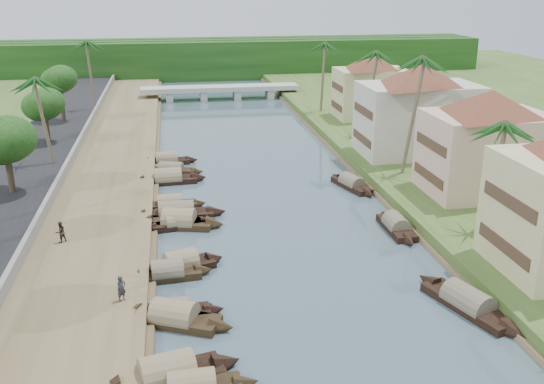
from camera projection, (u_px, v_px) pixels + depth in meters
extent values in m
plane|color=#3E525E|center=(310.00, 289.00, 42.01)|extent=(220.00, 220.00, 0.00)
cube|color=brown|center=(100.00, 199.00, 57.99)|extent=(10.00, 180.00, 0.80)
cube|color=#334D1E|center=(444.00, 179.00, 63.40)|extent=(16.00, 180.00, 1.20)
cube|color=black|center=(6.00, 202.00, 56.56)|extent=(8.00, 180.00, 1.40)
cube|color=slate|center=(53.00, 192.00, 57.02)|extent=(0.40, 180.00, 1.10)
cube|color=#10330E|center=(211.00, 61.00, 129.12)|extent=(120.00, 4.00, 8.00)
cube|color=#10330E|center=(209.00, 58.00, 133.78)|extent=(120.00, 4.00, 8.00)
cube|color=#10330E|center=(207.00, 56.00, 138.43)|extent=(120.00, 4.00, 8.00)
cube|color=#A2A197|center=(220.00, 88.00, 108.37)|extent=(28.00, 4.00, 0.80)
cube|color=#A2A197|center=(170.00, 96.00, 107.33)|extent=(1.20, 3.50, 1.80)
cube|color=#A2A197|center=(203.00, 95.00, 108.27)|extent=(1.20, 3.50, 1.80)
cube|color=#A2A197|center=(237.00, 94.00, 109.20)|extent=(1.20, 3.50, 1.80)
cube|color=#A2A197|center=(270.00, 93.00, 110.14)|extent=(1.20, 3.50, 1.80)
cube|color=#452F20|center=(503.00, 246.00, 41.12)|extent=(0.10, 6.40, 0.90)
cube|color=#452F20|center=(509.00, 201.00, 40.06)|extent=(0.10, 6.40, 0.90)
cube|color=#CDA791|center=(486.00, 154.00, 56.54)|extent=(11.00, 8.00, 7.50)
pyramid|color=brown|center=(492.00, 102.00, 54.94)|extent=(14.11, 14.11, 2.20)
cube|color=#452F20|center=(428.00, 176.00, 56.29)|extent=(0.10, 6.40, 0.90)
cube|color=#452F20|center=(431.00, 144.00, 55.30)|extent=(0.10, 6.40, 0.90)
cube|color=beige|center=(418.00, 119.00, 69.33)|extent=(13.00, 8.00, 8.00)
pyramid|color=brown|center=(421.00, 74.00, 67.65)|extent=(15.59, 15.59, 2.20)
cube|color=#452F20|center=(362.00, 139.00, 68.97)|extent=(0.10, 6.40, 0.90)
cube|color=#452F20|center=(363.00, 111.00, 67.91)|extent=(0.10, 6.40, 0.90)
cube|color=beige|center=(370.00, 93.00, 88.27)|extent=(10.00, 7.00, 7.00)
pyramid|color=brown|center=(372.00, 61.00, 86.75)|extent=(12.62, 12.62, 2.20)
cube|color=#452F20|center=(337.00, 106.00, 88.06)|extent=(0.10, 5.60, 0.90)
cube|color=#452F20|center=(337.00, 87.00, 87.13)|extent=(0.10, 5.60, 0.90)
cube|color=black|center=(168.00, 379.00, 32.17)|extent=(6.32, 3.46, 0.70)
cone|color=black|center=(227.00, 363.00, 33.36)|extent=(2.15, 2.27, 2.11)
cylinder|color=#867655|center=(167.00, 373.00, 32.04)|extent=(4.96, 3.22, 2.22)
cone|color=black|center=(247.00, 383.00, 31.70)|extent=(1.53, 1.50, 1.62)
cube|color=black|center=(171.00, 316.00, 38.17)|extent=(5.12, 1.90, 0.70)
cone|color=black|center=(215.00, 310.00, 38.73)|extent=(1.53, 1.53, 1.61)
cone|color=black|center=(125.00, 321.00, 37.55)|extent=(1.53, 1.53, 1.61)
cylinder|color=#6C6051|center=(170.00, 311.00, 38.05)|extent=(3.94, 1.89, 1.67)
cube|color=black|center=(175.00, 321.00, 37.68)|extent=(6.02, 4.23, 0.70)
cone|color=black|center=(223.00, 327.00, 36.82)|extent=(2.26, 2.30, 1.93)
cone|color=black|center=(129.00, 312.00, 38.48)|extent=(2.26, 2.30, 1.93)
cylinder|color=#867655|center=(174.00, 315.00, 37.55)|extent=(4.83, 3.71, 2.02)
cube|color=black|center=(181.00, 268.00, 44.66)|extent=(5.23, 3.33, 0.70)
cone|color=black|center=(215.00, 259.00, 45.83)|extent=(1.91, 2.07, 1.85)
cone|color=black|center=(145.00, 275.00, 43.43)|extent=(1.91, 2.07, 1.85)
cylinder|color=#867655|center=(181.00, 263.00, 44.53)|extent=(4.16, 3.04, 1.96)
cube|color=black|center=(168.00, 276.00, 43.40)|extent=(4.88, 2.08, 0.70)
cone|color=black|center=(204.00, 271.00, 43.99)|extent=(1.51, 1.64, 1.68)
cone|color=black|center=(130.00, 279.00, 42.77)|extent=(1.51, 1.64, 1.68)
cylinder|color=#6C6051|center=(167.00, 271.00, 43.28)|extent=(3.76, 2.06, 1.77)
cube|color=black|center=(179.00, 226.00, 52.24)|extent=(4.80, 2.22, 0.70)
cone|color=black|center=(208.00, 221.00, 53.02)|extent=(1.53, 1.52, 1.46)
cone|color=black|center=(149.00, 229.00, 51.41)|extent=(1.53, 1.52, 1.46)
cylinder|color=#867655|center=(178.00, 222.00, 52.12)|extent=(3.74, 2.09, 1.51)
cube|color=black|center=(179.00, 225.00, 52.55)|extent=(6.11, 3.52, 0.70)
cone|color=black|center=(216.00, 225.00, 52.26)|extent=(2.12, 2.29, 2.11)
cone|color=black|center=(143.00, 222.00, 52.79)|extent=(2.12, 2.29, 2.11)
cylinder|color=#867655|center=(179.00, 220.00, 52.42)|extent=(4.81, 3.26, 2.23)
cube|color=black|center=(177.00, 216.00, 54.53)|extent=(6.60, 2.01, 0.70)
cone|color=black|center=(217.00, 213.00, 55.05)|extent=(1.89, 1.78, 1.98)
cone|color=black|center=(135.00, 217.00, 53.96)|extent=(1.89, 1.78, 1.98)
cylinder|color=#6C6051|center=(176.00, 212.00, 54.40)|extent=(5.04, 2.08, 2.04)
cube|color=black|center=(171.00, 206.00, 56.74)|extent=(4.93, 1.74, 0.70)
cone|color=black|center=(199.00, 204.00, 57.21)|extent=(1.45, 1.48, 1.60)
cone|color=black|center=(141.00, 208.00, 56.22)|extent=(1.45, 1.48, 1.60)
cylinder|color=#867655|center=(170.00, 203.00, 56.62)|extent=(3.78, 1.77, 1.66)
cube|color=black|center=(168.00, 181.00, 63.92)|extent=(6.06, 2.39, 0.70)
cone|color=black|center=(199.00, 178.00, 64.59)|extent=(1.83, 1.94, 2.03)
cone|color=black|center=(136.00, 183.00, 63.20)|extent=(1.83, 1.94, 2.03)
cylinder|color=#867655|center=(168.00, 178.00, 63.80)|extent=(4.66, 2.39, 2.12)
cube|color=black|center=(171.00, 172.00, 67.07)|extent=(5.54, 2.93, 0.70)
cone|color=black|center=(198.00, 172.00, 66.72)|extent=(1.82, 1.71, 1.51)
cone|color=black|center=(145.00, 170.00, 67.38)|extent=(1.82, 1.71, 1.51)
cylinder|color=#6C6051|center=(171.00, 168.00, 66.95)|extent=(4.35, 2.63, 1.54)
cube|color=black|center=(167.00, 162.00, 70.64)|extent=(5.21, 1.71, 0.70)
cone|color=black|center=(192.00, 160.00, 71.06)|extent=(1.51, 1.53, 1.69)
cone|color=black|center=(142.00, 163.00, 70.17)|extent=(1.51, 1.53, 1.69)
cylinder|color=#867655|center=(167.00, 159.00, 70.52)|extent=(3.98, 1.78, 1.76)
cube|color=black|center=(467.00, 306.00, 39.34)|extent=(4.05, 7.10, 0.70)
cone|color=black|center=(427.00, 281.00, 42.46)|extent=(2.28, 2.40, 1.97)
cone|color=black|center=(515.00, 334.00, 36.15)|extent=(2.28, 2.40, 1.97)
cylinder|color=#6C6051|center=(468.00, 301.00, 39.21)|extent=(3.60, 5.60, 2.02)
cube|color=black|center=(396.00, 229.00, 51.68)|extent=(1.76, 5.50, 0.70)
cone|color=black|center=(384.00, 215.00, 54.50)|extent=(1.58, 1.58, 1.75)
cone|color=black|center=(410.00, 242.00, 48.81)|extent=(1.58, 1.58, 1.75)
cylinder|color=#6C6051|center=(396.00, 224.00, 51.56)|extent=(1.83, 4.21, 1.82)
cube|color=black|center=(352.00, 186.00, 62.40)|extent=(3.16, 5.87, 0.70)
cone|color=black|center=(336.00, 177.00, 65.03)|extent=(1.85, 1.95, 1.64)
cone|color=black|center=(369.00, 194.00, 59.72)|extent=(1.85, 1.95, 1.64)
cylinder|color=#6C6051|center=(352.00, 183.00, 62.27)|extent=(2.84, 4.61, 1.68)
cube|color=black|center=(182.00, 307.00, 39.46)|extent=(3.87, 1.87, 0.35)
cone|color=black|center=(214.00, 309.00, 39.23)|extent=(1.14, 1.07, 0.84)
cone|color=black|center=(151.00, 305.00, 39.70)|extent=(1.14, 1.07, 0.84)
cube|color=black|center=(171.00, 209.00, 56.46)|extent=(4.51, 1.65, 0.35)
cone|color=black|center=(197.00, 206.00, 57.25)|extent=(1.24, 1.07, 0.89)
cone|color=black|center=(144.00, 212.00, 55.67)|extent=(1.24, 1.07, 0.89)
cylinder|color=brown|center=(493.00, 177.00, 47.79)|extent=(1.05, 0.36, 8.70)
sphere|color=#194B19|center=(500.00, 125.00, 46.42)|extent=(3.20, 3.20, 3.20)
cylinder|color=brown|center=(409.00, 116.00, 61.46)|extent=(1.90, 0.36, 11.91)
sphere|color=#194B19|center=(413.00, 59.00, 59.57)|extent=(3.20, 3.20, 3.20)
cylinder|color=brown|center=(367.00, 94.00, 77.24)|extent=(1.80, 0.36, 10.62)
sphere|color=#194B19|center=(369.00, 53.00, 75.55)|extent=(3.20, 3.20, 3.20)
cylinder|color=brown|center=(47.00, 122.00, 64.48)|extent=(1.37, 0.36, 9.23)
sphere|color=#194B19|center=(41.00, 80.00, 63.02)|extent=(3.20, 3.20, 3.20)
cylinder|color=brown|center=(322.00, 77.00, 91.66)|extent=(0.75, 0.36, 10.30)
sphere|color=#194B19|center=(323.00, 44.00, 90.03)|extent=(3.20, 3.20, 3.20)
cylinder|color=brown|center=(92.00, 76.00, 92.09)|extent=(0.83, 0.36, 10.30)
sphere|color=#194B19|center=(88.00, 42.00, 90.46)|extent=(3.20, 3.20, 3.20)
cylinder|color=#473A29|center=(10.00, 175.00, 56.56)|extent=(0.60, 0.60, 3.42)
ellipsoid|color=#10330E|center=(5.00, 141.00, 55.48)|extent=(5.12, 5.12, 4.21)
cylinder|color=#473A29|center=(47.00, 129.00, 74.24)|extent=(0.60, 0.60, 3.19)
ellipsoid|color=#10330E|center=(44.00, 105.00, 73.23)|extent=(4.52, 4.52, 3.71)
cylinder|color=#473A29|center=(62.00, 107.00, 85.54)|extent=(0.60, 0.60, 3.98)
ellipsoid|color=#10330E|center=(59.00, 80.00, 84.28)|extent=(4.41, 4.41, 3.62)
cylinder|color=#473A29|center=(449.00, 132.00, 72.69)|extent=(0.60, 0.60, 3.68)
ellipsoid|color=#10330E|center=(452.00, 103.00, 71.53)|extent=(4.93, 4.93, 4.05)
imported|color=#292A31|center=(121.00, 289.00, 38.58)|extent=(0.75, 0.70, 1.71)
imported|color=#2E2620|center=(60.00, 232.00, 47.28)|extent=(1.05, 1.02, 1.71)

